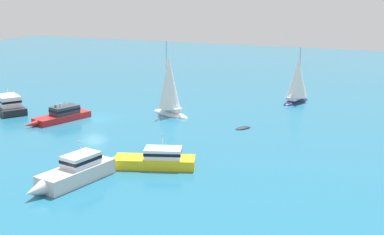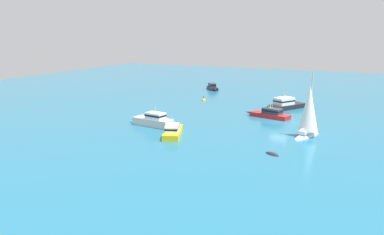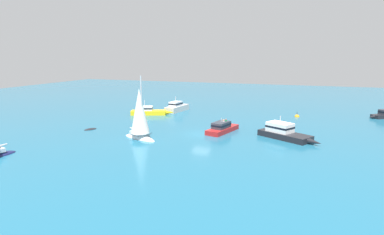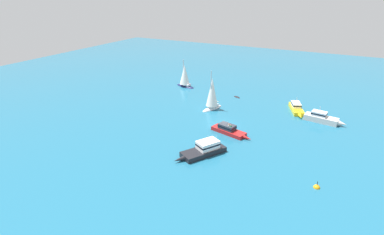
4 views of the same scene
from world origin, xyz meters
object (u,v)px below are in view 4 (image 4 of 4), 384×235
channel_buoy (317,188)px  launch (204,149)px  cabin_cruiser (229,130)px  ketch (212,95)px  yacht (185,77)px  motor_cruiser (322,118)px  dinghy (237,97)px  powerboat (296,108)px

channel_buoy → launch: bearing=-4.0°
cabin_cruiser → ketch: ketch is taller
channel_buoy → ketch: bearing=-39.4°
yacht → cabin_cruiser: bearing=148.0°
ketch → motor_cruiser: 21.42m
dinghy → channel_buoy: (-20.68, 28.12, 0.00)m
launch → motor_cruiser: (-14.43, -20.97, 0.00)m
dinghy → yacht: yacht is taller
dinghy → powerboat: 13.88m
cabin_cruiser → ketch: size_ratio=0.89×
yacht → channel_buoy: 46.37m
dinghy → powerboat: powerboat is taller
dinghy → launch: 27.38m
powerboat → motor_cruiser: bearing=34.7°
yacht → powerboat: yacht is taller
dinghy → motor_cruiser: size_ratio=0.27×
dinghy → motor_cruiser: (-18.93, 6.03, 0.78)m
dinghy → yacht: bearing=-157.1°
yacht → motor_cruiser: (-33.62, 7.80, -1.70)m
yacht → launch: (-19.19, 28.78, -1.70)m
channel_buoy → cabin_cruiser: bearing=-31.7°
ketch → motor_cruiser: (-21.03, -3.41, -2.20)m
ketch → yacht: bearing=-112.0°
ketch → motor_cruiser: size_ratio=1.15×
yacht → channel_buoy: yacht is taller
ketch → powerboat: size_ratio=1.12×
launch → dinghy: bearing=-140.2°
channel_buoy → yacht: bearing=-40.2°
launch → channel_buoy: (-16.17, 1.12, -0.78)m
yacht → ketch: size_ratio=0.83×
dinghy → ketch: 10.11m
ketch → channel_buoy: bearing=70.3°
dinghy → yacht: (14.68, -1.78, 2.48)m
ketch → channel_buoy: ketch is taller
launch → motor_cruiser: 25.46m
yacht → motor_cruiser: 34.55m
ketch → powerboat: ketch is taller
yacht → channel_buoy: (-35.36, 29.90, -2.48)m
launch → motor_cruiser: motor_cruiser is taller
ketch → powerboat: 17.36m
cabin_cruiser → channel_buoy: cabin_cruiser is taller
cabin_cruiser → launch: bearing=-80.0°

